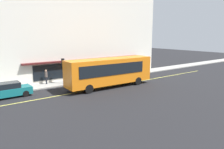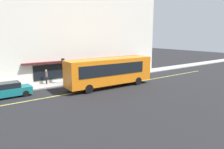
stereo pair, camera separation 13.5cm
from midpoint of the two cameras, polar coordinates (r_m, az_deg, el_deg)
The scene contains 9 objects.
ground at distance 26.48m, azimuth 1.38°, elevation -2.93°, with size 120.00×120.00×0.00m, color black.
sidewalk at distance 30.34m, azimuth -4.23°, elevation -1.03°, with size 80.00×2.47×0.15m, color #9E9B93.
lane_centre_stripe at distance 26.47m, azimuth 1.38°, elevation -2.92°, with size 36.00×0.16×0.01m, color #D8D14C.
storefront_building at distance 35.68m, azimuth -11.62°, elevation 11.32°, with size 26.50×12.49×13.49m.
bus at distance 25.28m, azimuth -0.65°, elevation 1.01°, with size 11.21×2.90×3.50m.
traffic_light at distance 27.14m, azimuth -13.36°, elevation 2.57°, with size 0.30×0.52×3.20m.
car_teal at distance 23.78m, azimuth -26.60°, elevation -3.84°, with size 4.31×1.88×1.52m.
pedestrian_mid_block at distance 27.59m, azimuth -17.70°, elevation -0.21°, with size 0.34×0.34×1.83m.
pedestrian_waiting at distance 34.11m, azimuth 6.48°, elevation 2.13°, with size 0.34×0.34×1.71m.
Camera 1 is at (-15.82, -20.28, 6.29)m, focal length 33.46 mm.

